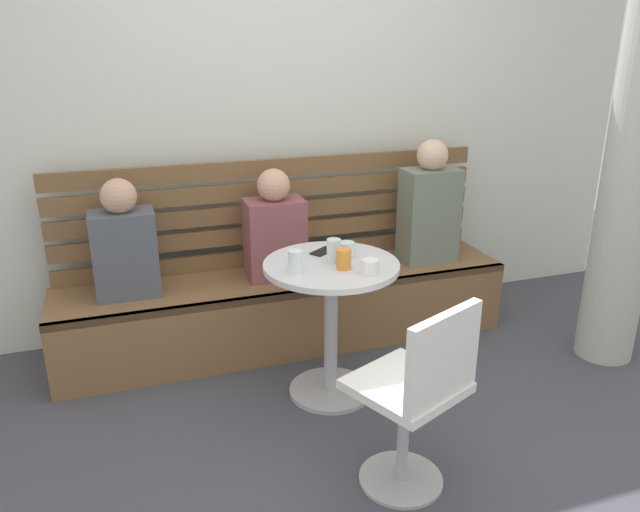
# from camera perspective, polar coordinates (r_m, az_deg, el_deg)

# --- Properties ---
(ground) EXTENTS (8.00, 8.00, 0.00)m
(ground) POSITION_cam_1_polar(r_m,az_deg,el_deg) (2.93, 3.79, -18.36)
(ground) COLOR #42424C
(back_wall) EXTENTS (5.20, 0.10, 2.90)m
(back_wall) POSITION_cam_1_polar(r_m,az_deg,el_deg) (3.87, -5.24, 14.53)
(back_wall) COLOR silver
(back_wall) RESTS_ON ground
(booth_bench) EXTENTS (2.70, 0.52, 0.44)m
(booth_bench) POSITION_cam_1_polar(r_m,az_deg,el_deg) (3.78, -3.06, -4.94)
(booth_bench) COLOR brown
(booth_bench) RESTS_ON ground
(booth_backrest) EXTENTS (2.65, 0.04, 0.66)m
(booth_backrest) POSITION_cam_1_polar(r_m,az_deg,el_deg) (3.81, -4.21, 4.13)
(booth_backrest) COLOR brown
(booth_backrest) RESTS_ON booth_bench
(cafe_table) EXTENTS (0.68, 0.68, 0.74)m
(cafe_table) POSITION_cam_1_polar(r_m,az_deg,el_deg) (3.13, 1.03, -4.44)
(cafe_table) COLOR #ADADB2
(cafe_table) RESTS_ON ground
(white_chair) EXTENTS (0.53, 0.53, 0.85)m
(white_chair) POSITION_cam_1_polar(r_m,az_deg,el_deg) (2.54, 9.08, -12.43)
(white_chair) COLOR #ADADB2
(white_chair) RESTS_ON ground
(person_adult) EXTENTS (0.34, 0.22, 0.77)m
(person_adult) POSITION_cam_1_polar(r_m,az_deg,el_deg) (3.91, 10.08, 4.44)
(person_adult) COLOR slate
(person_adult) RESTS_ON booth_bench
(person_child_left) EXTENTS (0.34, 0.22, 0.65)m
(person_child_left) POSITION_cam_1_polar(r_m,az_deg,el_deg) (3.60, -4.21, 2.40)
(person_child_left) COLOR brown
(person_child_left) RESTS_ON booth_bench
(person_child_middle) EXTENTS (0.34, 0.22, 0.66)m
(person_child_middle) POSITION_cam_1_polar(r_m,az_deg,el_deg) (3.50, -17.69, 0.99)
(person_child_middle) COLOR #4C515B
(person_child_middle) RESTS_ON booth_bench
(cup_tumbler_orange) EXTENTS (0.07, 0.07, 0.10)m
(cup_tumbler_orange) POSITION_cam_1_polar(r_m,az_deg,el_deg) (2.96, 2.22, -0.28)
(cup_tumbler_orange) COLOR orange
(cup_tumbler_orange) RESTS_ON cafe_table
(cup_water_clear) EXTENTS (0.07, 0.07, 0.11)m
(cup_water_clear) POSITION_cam_1_polar(r_m,az_deg,el_deg) (2.91, -2.31, -0.52)
(cup_water_clear) COLOR white
(cup_water_clear) RESTS_ON cafe_table
(cup_glass_tall) EXTENTS (0.07, 0.07, 0.12)m
(cup_glass_tall) POSITION_cam_1_polar(r_m,az_deg,el_deg) (3.04, 1.28, 0.48)
(cup_glass_tall) COLOR silver
(cup_glass_tall) RESTS_ON cafe_table
(cup_ceramic_white) EXTENTS (0.08, 0.08, 0.07)m
(cup_ceramic_white) POSITION_cam_1_polar(r_m,az_deg,el_deg) (2.91, 4.64, -1.01)
(cup_ceramic_white) COLOR white
(cup_ceramic_white) RESTS_ON cafe_table
(cup_glass_short) EXTENTS (0.08, 0.08, 0.08)m
(cup_glass_short) POSITION_cam_1_polar(r_m,az_deg,el_deg) (3.11, 2.50, 0.58)
(cup_glass_short) COLOR silver
(cup_glass_short) RESTS_ON cafe_table
(phone_on_table) EXTENTS (0.15, 0.14, 0.01)m
(phone_on_table) POSITION_cam_1_polar(r_m,az_deg,el_deg) (3.19, 0.25, 0.43)
(phone_on_table) COLOR black
(phone_on_table) RESTS_ON cafe_table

